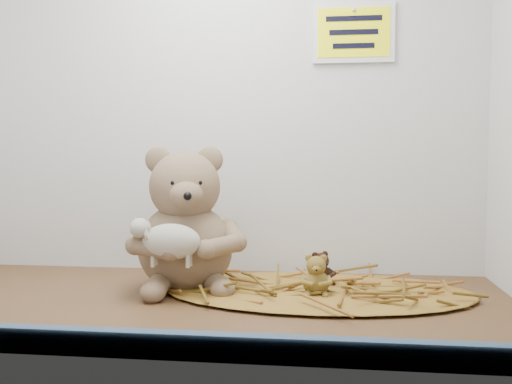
# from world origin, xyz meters

# --- Properties ---
(alcove_shell) EXTENTS (1.20, 0.60, 0.90)m
(alcove_shell) POSITION_xyz_m (0.00, 0.09, 0.45)
(alcove_shell) COLOR #452818
(alcove_shell) RESTS_ON ground
(front_rail) EXTENTS (1.19, 0.02, 0.04)m
(front_rail) POSITION_xyz_m (0.00, -0.29, 0.02)
(front_rail) COLOR #3D5875
(front_rail) RESTS_ON shelf_floor
(straw_bed) EXTENTS (0.62, 0.36, 0.01)m
(straw_bed) POSITION_xyz_m (0.23, 0.10, 0.01)
(straw_bed) COLOR brown
(straw_bed) RESTS_ON shelf_floor
(main_teddy) EXTENTS (0.30, 0.31, 0.29)m
(main_teddy) POSITION_xyz_m (-0.05, 0.11, 0.15)
(main_teddy) COLOR #866D52
(main_teddy) RESTS_ON shelf_floor
(toy_lamb) EXTENTS (0.15, 0.09, 0.09)m
(toy_lamb) POSITION_xyz_m (-0.05, 0.01, 0.11)
(toy_lamb) COLOR beige
(toy_lamb) RESTS_ON main_teddy
(mini_teddy_tan) EXTENTS (0.06, 0.07, 0.08)m
(mini_teddy_tan) POSITION_xyz_m (0.22, 0.06, 0.05)
(mini_teddy_tan) COLOR olive
(mini_teddy_tan) RESTS_ON straw_bed
(mini_teddy_brown) EXTENTS (0.08, 0.08, 0.07)m
(mini_teddy_brown) POSITION_xyz_m (0.23, 0.14, 0.05)
(mini_teddy_brown) COLOR black
(mini_teddy_brown) RESTS_ON straw_bed
(wall_sign) EXTENTS (0.16, 0.01, 0.11)m
(wall_sign) POSITION_xyz_m (0.30, 0.29, 0.55)
(wall_sign) COLOR #FFFD0D
(wall_sign) RESTS_ON back_wall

